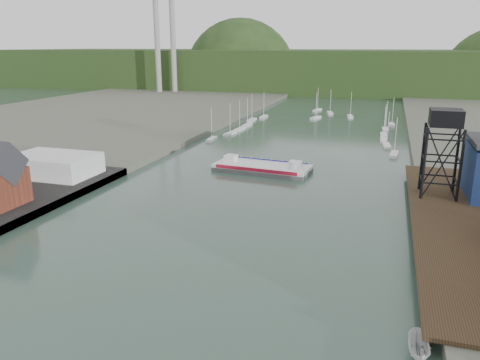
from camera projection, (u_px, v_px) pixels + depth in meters
The scene contains 9 objects.
ground at pixel (95, 359), 45.07m from camera, with size 600.00×600.00×0.00m, color #294034.
east_pier at pixel (457, 221), 75.04m from camera, with size 14.00×70.00×2.45m.
white_shed at pixel (54, 165), 102.56m from camera, with size 18.00×12.00×4.50m, color silver.
lift_tower at pixel (445, 123), 83.71m from camera, with size 6.50×6.50×16.00m.
marina_sailboats at pixel (316, 127), 171.78m from camera, with size 57.71×92.65×0.90m.
smokestacks at pixel (165, 44), 280.44m from camera, with size 11.20×8.20×60.00m.
distant_hills at pixel (347, 74), 319.37m from camera, with size 500.00×120.00×80.00m.
chain_ferry at pixel (262, 167), 111.85m from camera, with size 23.52×11.23×3.28m.
motorboat at pixel (419, 349), 44.98m from camera, with size 1.96×5.20×2.01m, color silver.
Camera 1 is at (25.00, -32.48, 29.09)m, focal length 35.00 mm.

